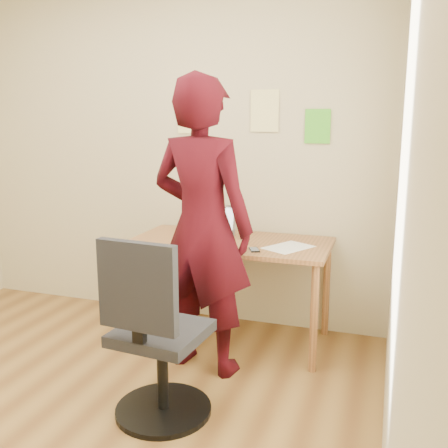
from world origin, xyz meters
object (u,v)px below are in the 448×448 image
(phone, at_px, (254,250))
(person, at_px, (202,227))
(desk, at_px, (230,252))
(office_chair, at_px, (155,344))
(laptop, at_px, (211,231))

(phone, xyz_separation_m, person, (-0.27, -0.24, 0.18))
(desk, height_order, person, person)
(desk, bearing_deg, office_chair, -92.99)
(desk, xyz_separation_m, laptop, (-0.15, 0.02, 0.14))
(office_chair, relative_size, person, 0.55)
(office_chair, bearing_deg, phone, 76.59)
(person, bearing_deg, desk, -85.51)
(person, bearing_deg, office_chair, 97.15)
(laptop, bearing_deg, desk, -6.73)
(laptop, xyz_separation_m, phone, (0.39, -0.23, -0.05))
(office_chair, bearing_deg, desk, 91.92)
(phone, bearing_deg, office_chair, -133.82)
(desk, distance_m, person, 0.53)
(office_chair, bearing_deg, laptop, 99.96)
(laptop, bearing_deg, phone, -29.11)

